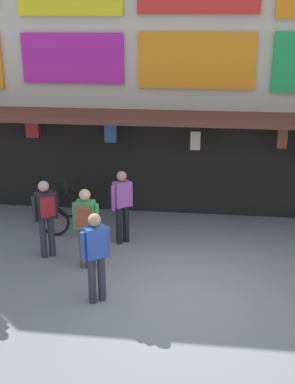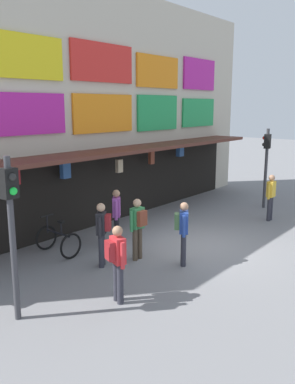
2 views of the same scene
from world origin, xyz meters
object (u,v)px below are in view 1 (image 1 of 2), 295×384
pedestrian_in_blue (95,251)px  pedestrian_in_purple (122,203)px  bicycle_parked (62,211)px  pedestrian_in_green (86,223)px  pedestrian_in_white (46,214)px

pedestrian_in_blue → pedestrian_in_purple: bearing=88.7°
bicycle_parked → pedestrian_in_green: size_ratio=0.70×
pedestrian_in_white → pedestrian_in_green: (0.93, -0.39, 0.00)m
pedestrian_in_white → pedestrian_in_blue: (1.38, -1.53, 0.00)m
bicycle_parked → pedestrian_in_blue: 3.55m
pedestrian_in_purple → pedestrian_in_white: size_ratio=1.00×
pedestrian_in_purple → pedestrian_in_green: 1.36m
pedestrian_in_green → pedestrian_in_blue: size_ratio=1.00×
pedestrian_in_purple → pedestrian_in_white: 1.68m
bicycle_parked → pedestrian_in_white: size_ratio=0.70×
pedestrian_in_blue → bicycle_parked: bearing=116.4°
bicycle_parked → pedestrian_in_purple: (1.61, -0.73, 0.55)m
bicycle_parked → pedestrian_in_white: 1.72m
pedestrian_in_purple → pedestrian_in_green: same height
pedestrian_in_green → bicycle_parked: bearing=119.0°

